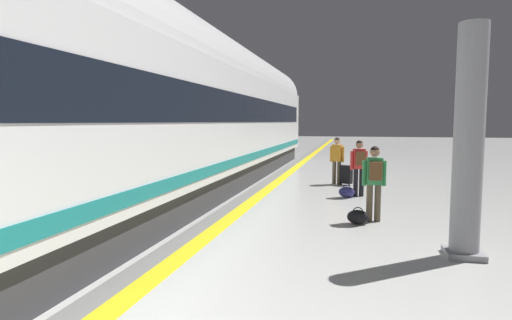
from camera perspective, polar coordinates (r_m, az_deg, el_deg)
name	(u,v)px	position (r m, az deg, el deg)	size (l,w,h in m)	color
safety_line_strip	(254,200)	(11.31, -0.32, -5.49)	(0.36, 80.00, 0.01)	yellow
tactile_edge_band	(244,200)	(11.38, -1.72, -5.43)	(0.53, 80.00, 0.01)	slate
high_speed_train	(145,105)	(9.85, -14.93, 7.35)	(2.94, 32.38, 4.97)	#38383D
passenger_near	(374,177)	(9.10, 15.90, -2.27)	(0.50, 0.34, 1.61)	brown
duffel_bag_near	(358,217)	(8.93, 13.77, -7.58)	(0.44, 0.26, 0.36)	black
passenger_mid	(337,157)	(14.30, 11.02, 0.39)	(0.48, 0.27, 1.59)	brown
suitcase_mid	(346,175)	(14.20, 12.25, -1.96)	(0.44, 0.36, 0.66)	black
passenger_far	(359,163)	(12.09, 13.95, -0.43)	(0.48, 0.37, 1.60)	black
duffel_bag_far	(347,192)	(11.96, 12.31, -4.30)	(0.44, 0.26, 0.36)	navy
platform_pillar	(468,147)	(7.17, 27.08, 1.57)	(0.56, 0.56, 3.60)	gray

